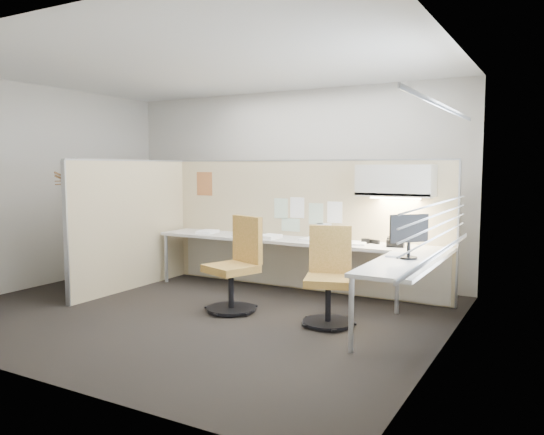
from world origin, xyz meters
The scene contains 27 objects.
floor centered at (0.00, 0.00, -0.01)m, with size 5.50×4.50×0.01m, color black.
ceiling centered at (0.00, 0.00, 2.80)m, with size 5.50×4.50×0.01m, color white.
wall_back centered at (0.00, 2.25, 1.40)m, with size 5.50×0.02×2.80m, color beige.
wall_front centered at (0.00, -2.25, 1.40)m, with size 5.50×0.02×2.80m, color beige.
wall_left centered at (-2.75, 0.00, 1.40)m, with size 0.02×4.50×2.80m, color beige.
wall_right centered at (2.75, 0.00, 1.40)m, with size 0.02×4.50×2.80m, color beige.
window_pane centered at (2.73, 0.00, 1.55)m, with size 0.01×2.80×1.30m, color #ABB8C7.
partition_back centered at (0.55, 1.60, 0.88)m, with size 4.10×0.06×1.75m, color beige.
partition_left centered at (-1.50, 0.50, 0.88)m, with size 0.06×2.20×1.75m, color beige.
desk centered at (0.93, 1.13, 0.60)m, with size 4.00×2.07×0.73m.
overhead_bin centered at (1.90, 1.39, 1.51)m, with size 0.90×0.36×0.38m, color beige.
task_light_strip centered at (1.90, 1.39, 1.30)m, with size 0.60×0.06×0.02m, color #FFEABF.
pinned_papers centered at (0.63, 1.57, 1.03)m, with size 1.01×0.00×0.47m.
poster centered at (-1.05, 1.57, 1.42)m, with size 0.28×0.00×0.35m, color orange.
chair_left centered at (0.38, 0.24, 0.51)m, with size 0.65×0.66×1.08m.
chair_right centered at (1.52, 0.28, 0.48)m, with size 0.60×0.62×1.02m.
monitor centered at (2.30, 0.52, 0.99)m, with size 0.32×0.33×0.46m.
phone centered at (1.94, 1.29, 0.78)m, with size 0.24×0.23×0.12m.
stapler centered at (1.65, 1.39, 0.76)m, with size 0.14×0.04×0.05m, color black.
tape_dispenser centered at (1.54, 1.37, 0.76)m, with size 0.10×0.06×0.06m, color black.
coat_hook centered at (-1.58, -0.47, 1.43)m, with size 0.18×0.41×1.26m.
paper_stack_0 centered at (-0.77, 1.26, 0.75)m, with size 0.23×0.30×0.04m, color white.
paper_stack_1 centered at (-0.16, 1.25, 0.74)m, with size 0.23×0.30×0.02m, color white.
paper_stack_2 centered at (0.28, 1.19, 0.75)m, with size 0.23×0.30×0.05m, color white.
paper_stack_3 centered at (0.81, 1.36, 0.74)m, with size 0.23×0.30×0.02m, color white.
paper_stack_4 centered at (1.47, 1.27, 0.74)m, with size 0.23×0.30×0.02m, color white.
paper_stack_5 centered at (2.15, 0.67, 0.74)m, with size 0.23×0.30×0.02m, color white.
Camera 1 is at (3.70, -4.86, 1.68)m, focal length 35.00 mm.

